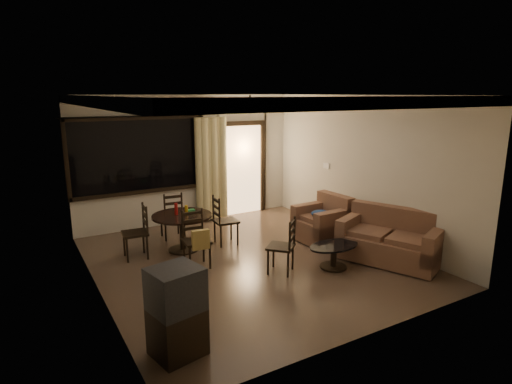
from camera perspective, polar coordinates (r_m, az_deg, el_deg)
ground at (r=7.51m, az=-0.73°, el=-9.10°), size 5.50×5.50×0.00m
room_shell at (r=8.85m, az=-3.11°, el=6.55°), size 5.50×6.70×5.50m
dining_table at (r=7.91m, az=-9.80°, el=-4.00°), size 1.09×1.09×0.90m
dining_chair_west at (r=7.82m, az=-15.68°, el=-6.47°), size 0.46×0.46×0.95m
dining_chair_east at (r=8.23m, az=-4.10°, el=-5.02°), size 0.46×0.46×0.95m
dining_chair_south at (r=7.20m, az=-7.88°, el=-7.62°), size 0.46×0.51×0.95m
dining_chair_north at (r=8.71m, az=-11.14°, el=-4.21°), size 0.46×0.46×0.95m
tv_cabinet at (r=4.91m, az=-10.53°, el=-15.41°), size 0.62×0.57×1.02m
sofa at (r=7.74m, az=17.51°, el=-6.26°), size 1.45×1.85×0.88m
armchair at (r=8.47m, az=9.03°, el=-4.06°), size 0.91×0.91×0.88m
coffee_table at (r=7.24m, az=10.32°, el=-7.94°), size 0.91×0.55×0.40m
side_chair at (r=6.96m, az=3.40°, el=-8.55°), size 0.57×0.57×0.91m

